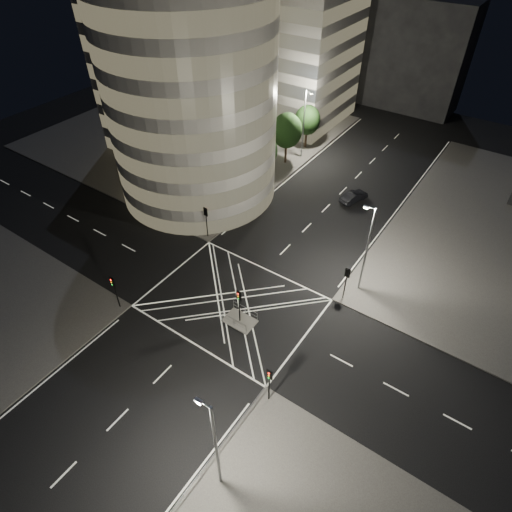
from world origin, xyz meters
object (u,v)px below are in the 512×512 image
Objects in this scene: traffic_signal_nr at (269,380)px; street_lamp_left_far at (304,122)px; traffic_signal_island at (239,301)px; street_lamp_right_near at (215,445)px; central_island at (240,321)px; traffic_signal_fl at (206,217)px; street_lamp_left_near at (228,176)px; sedan at (354,197)px; traffic_signal_fr at (347,278)px; street_lamp_right_far at (367,248)px; traffic_signal_nl at (114,287)px.

traffic_signal_nr is 41.15m from street_lamp_left_far.
street_lamp_right_near is (7.44, -12.50, 2.63)m from traffic_signal_island.
traffic_signal_fl reaches higher than central_island.
central_island is at bearing 0.00° from traffic_signal_island.
street_lamp_left_far is at bearing 91.57° from traffic_signal_fl.
traffic_signal_island is 33.61m from street_lamp_left_far.
traffic_signal_island is at bearing 142.07° from traffic_signal_nr.
street_lamp_left_near is (-11.44, 13.50, 5.47)m from central_island.
street_lamp_right_near is 38.54m from sedan.
street_lamp_right_near reaches higher than central_island.
street_lamp_left_near is at bearing 125.97° from street_lamp_right_near.
traffic_signal_island is 0.98× the size of sedan.
traffic_signal_nr is 0.40× the size of street_lamp_right_near.
central_island is 0.30× the size of street_lamp_right_near.
traffic_signal_fr is at bearing 90.00° from traffic_signal_nr.
traffic_signal_fl is 0.40× the size of street_lamp_right_far.
traffic_signal_nr is at bearing -92.30° from street_lamp_right_far.
street_lamp_left_far and street_lamp_right_far have the same top height.
central_island is 13.91m from traffic_signal_fl.
street_lamp_right_near is (18.87, -26.00, 0.00)m from street_lamp_left_near.
traffic_signal_nr is at bearing -37.93° from traffic_signal_island.
street_lamp_right_near is (0.64, -7.20, 2.63)m from traffic_signal_nr.
central_island is 0.30× the size of street_lamp_left_near.
street_lamp_left_near and street_lamp_left_far have the same top height.
central_island is 12.36m from traffic_signal_nl.
street_lamp_left_near reaches higher than traffic_signal_fr.
traffic_signal_fr is 0.40× the size of street_lamp_left_far.
traffic_signal_island is 14.78m from street_lamp_right_near.
central_island is at bearing 142.07° from traffic_signal_nr.
traffic_signal_fr is 1.00× the size of traffic_signal_island.
street_lamp_right_near is 2.45× the size of sedan.
traffic_signal_fr is 19.14m from street_lamp_left_near.
traffic_signal_fl is 23.36m from street_lamp_left_far.
sedan is (10.98, 30.34, -2.24)m from traffic_signal_nl.
central_island is 2.84m from traffic_signal_island.
street_lamp_left_near is at bearing 134.13° from traffic_signal_nr.
street_lamp_left_far is (-11.44, 31.50, 2.63)m from traffic_signal_island.
sedan is (-7.26, 37.54, -4.87)m from street_lamp_right_near.
street_lamp_right_far is at bearing 90.00° from street_lamp_right_near.
traffic_signal_nr is at bearing -37.93° from central_island.
sedan is at bearing -29.09° from street_lamp_left_far.
street_lamp_right_far reaches higher than sedan.
traffic_signal_nr is 26.32m from street_lamp_left_near.
street_lamp_left_far is 14.15m from sedan.
traffic_signal_fr is 29.63m from street_lamp_left_far.
street_lamp_left_far reaches higher than sedan.
street_lamp_right_near is at bearing -21.55° from traffic_signal_nl.
traffic_signal_nr is at bearing 95.04° from street_lamp_right_near.
traffic_signal_fl and traffic_signal_nr have the same top height.
street_lamp_left_far is 1.00× the size of street_lamp_right_far.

